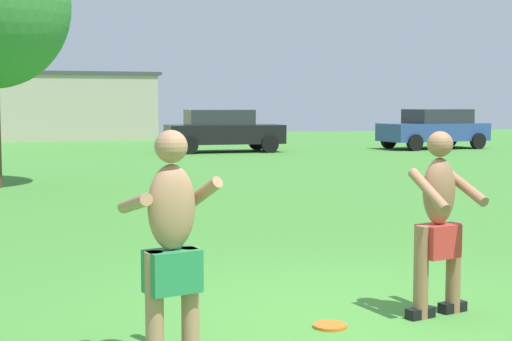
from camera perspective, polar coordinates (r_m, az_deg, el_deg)
name	(u,v)px	position (r m, az deg, el deg)	size (l,w,h in m)	color
ground_plane	(358,318)	(6.96, 7.48, -10.61)	(80.00, 80.00, 0.00)	#428433
player_near	(172,243)	(5.52, -6.19, -5.27)	(0.70, 0.67, 1.68)	black
player_in_red	(439,220)	(6.98, 13.23, -3.55)	(0.66, 0.65, 1.62)	black
frisbee	(330,326)	(6.64, 5.43, -11.23)	(0.28, 0.28, 0.03)	orange
car_blue_near_post	(434,128)	(32.06, 12.90, 3.04)	(4.46, 2.39, 1.58)	#2D478C
car_black_far_end	(223,130)	(29.18, -2.43, 2.97)	(4.37, 2.17, 1.58)	black
outbuilding_behind_lot	(61,106)	(40.34, -14.08, 4.61)	(9.45, 4.34, 3.34)	#B2A893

